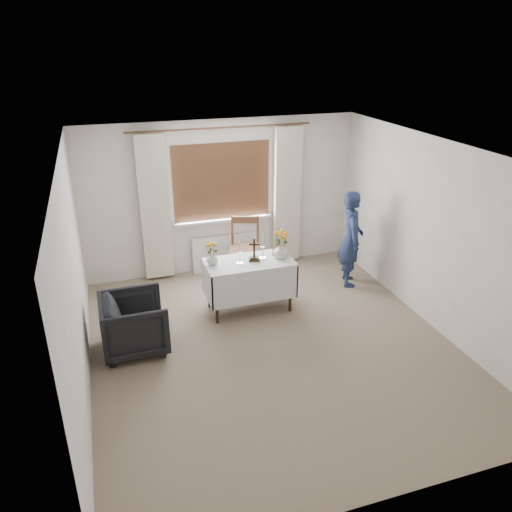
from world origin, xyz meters
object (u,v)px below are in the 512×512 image
at_px(altar_table, 249,285).
at_px(armchair, 135,324).
at_px(wooden_chair, 245,251).
at_px(flower_vase_right, 281,251).
at_px(person, 351,239).
at_px(flower_vase_left, 212,258).
at_px(wooden_cross, 254,250).

height_order(altar_table, armchair, altar_table).
bearing_deg(wooden_chair, flower_vase_right, -56.42).
distance_m(person, flower_vase_right, 1.35).
bearing_deg(flower_vase_right, armchair, -166.81).
bearing_deg(flower_vase_left, armchair, -153.04).
relative_size(wooden_chair, wooden_cross, 3.12).
height_order(person, flower_vase_left, person).
bearing_deg(wooden_cross, altar_table, -160.25).
relative_size(wooden_chair, armchair, 1.29).
height_order(armchair, flower_vase_right, flower_vase_right).
relative_size(armchair, person, 0.53).
bearing_deg(wooden_cross, armchair, -147.06).
bearing_deg(flower_vase_left, altar_table, -6.95).
bearing_deg(person, wooden_chair, 86.67).
bearing_deg(wooden_cross, flower_vase_left, -169.56).
relative_size(wooden_cross, flower_vase_left, 1.90).
xyz_separation_m(wooden_chair, armchair, (-1.87, -1.45, -0.15)).
height_order(wooden_cross, flower_vase_right, wooden_cross).
height_order(wooden_cross, flower_vase_left, wooden_cross).
distance_m(altar_table, flower_vase_left, 0.70).
xyz_separation_m(person, flower_vase_left, (-2.27, -0.26, 0.08)).
distance_m(armchair, wooden_cross, 1.90).
distance_m(wooden_chair, person, 1.68).
bearing_deg(altar_table, person, 10.38).
relative_size(wooden_chair, flower_vase_right, 4.81).
height_order(person, flower_vase_right, person).
distance_m(altar_table, flower_vase_right, 0.67).
xyz_separation_m(person, flower_vase_right, (-1.30, -0.35, 0.10)).
distance_m(armchair, flower_vase_right, 2.24).
bearing_deg(flower_vase_left, flower_vase_right, -5.20).
bearing_deg(altar_table, armchair, -162.52).
distance_m(wooden_chair, armchair, 2.37).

